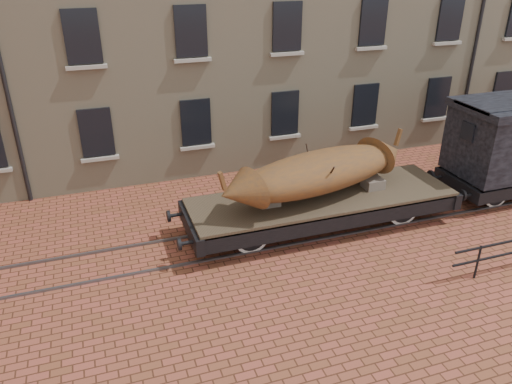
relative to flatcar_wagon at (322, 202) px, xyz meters
name	(u,v)px	position (x,y,z in m)	size (l,w,h in m)	color
ground	(312,228)	(-0.28, 0.00, -0.88)	(90.00, 90.00, 0.00)	brown
rail_track	(312,227)	(-0.28, 0.00, -0.85)	(30.00, 1.52, 0.06)	#59595E
flatcar_wagon	(322,202)	(0.00, 0.00, 0.00)	(9.30, 2.52, 1.40)	#483A29
iron_boat	(319,172)	(-0.17, 0.00, 1.05)	(6.66, 3.07, 1.60)	brown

